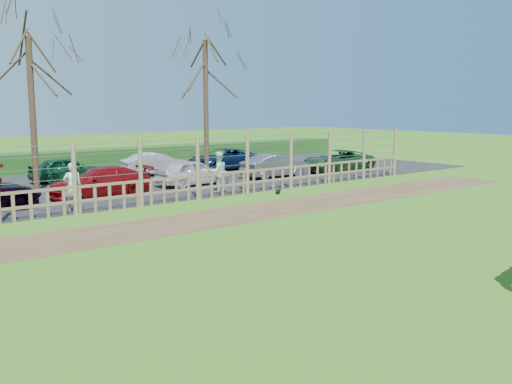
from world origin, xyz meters
TOP-DOWN VIEW (x-y plane):
  - ground at (0.00, 0.00)m, footprint 120.00×120.00m
  - dirt_strip at (0.00, 4.50)m, footprint 34.00×2.80m
  - asphalt at (0.00, 14.50)m, footprint 44.00×13.00m
  - hedge at (0.00, 21.50)m, footprint 46.00×2.00m
  - fence at (0.00, 8.00)m, footprint 30.16×0.16m
  - tree_mid at (-2.00, 13.50)m, footprint 4.80×4.80m
  - tree_right at (7.00, 14.00)m, footprint 4.80×4.80m
  - visitor_a at (-2.40, 8.46)m, footprint 0.70×0.54m
  - visitor_b at (4.13, 8.90)m, footprint 0.90×0.73m
  - crow at (5.86, 7.00)m, footprint 0.27×0.20m
  - car_3 at (-0.29, 10.94)m, footprint 4.29×2.10m
  - car_4 at (4.39, 11.31)m, footprint 3.53×1.45m
  - car_5 at (9.23, 11.07)m, footprint 3.70×1.45m
  - car_6 at (13.65, 10.86)m, footprint 4.52×2.47m
  - car_10 at (0.37, 16.25)m, footprint 3.57×1.53m
  - car_11 at (4.99, 15.78)m, footprint 3.78×1.74m
  - car_12 at (9.28, 15.67)m, footprint 4.35×2.07m

SIDE VIEW (x-z plane):
  - ground at x=0.00m, z-range 0.00..0.00m
  - dirt_strip at x=0.00m, z-range 0.00..0.01m
  - asphalt at x=0.00m, z-range 0.00..0.04m
  - crow at x=5.86m, z-range 0.00..0.22m
  - hedge at x=0.00m, z-range 0.00..1.10m
  - car_3 at x=-0.29m, z-range 0.04..1.24m
  - car_4 at x=4.39m, z-range 0.04..1.24m
  - car_5 at x=9.23m, z-range 0.04..1.24m
  - car_6 at x=13.65m, z-range 0.04..1.24m
  - car_10 at x=0.37m, z-range 0.04..1.24m
  - car_11 at x=4.99m, z-range 0.04..1.24m
  - car_12 at x=9.28m, z-range 0.04..1.24m
  - fence at x=0.00m, z-range -0.45..2.05m
  - visitor_a at x=-2.40m, z-range 0.04..1.76m
  - visitor_b at x=4.13m, z-range 0.04..1.76m
  - tree_mid at x=-2.00m, z-range 1.45..8.28m
  - tree_right at x=7.00m, z-range 1.57..8.92m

